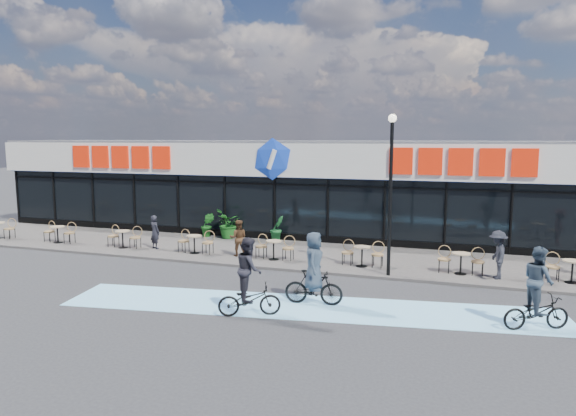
% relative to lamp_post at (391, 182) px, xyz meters
% --- Properties ---
extents(ground, '(120.00, 120.00, 0.00)m').
position_rel_lamp_post_xyz_m(ground, '(-5.78, -2.30, -3.30)').
color(ground, '#28282B').
rests_on(ground, ground).
extents(sidewalk, '(44.00, 5.00, 0.10)m').
position_rel_lamp_post_xyz_m(sidewalk, '(-5.78, 2.20, -3.25)').
color(sidewalk, '#534D49').
rests_on(sidewalk, ground).
extents(bike_lane, '(14.17, 4.13, 0.01)m').
position_rel_lamp_post_xyz_m(bike_lane, '(-1.78, -3.80, -3.30)').
color(bike_lane, '#80CAF2').
rests_on(bike_lane, ground).
extents(building, '(30.60, 6.57, 4.75)m').
position_rel_lamp_post_xyz_m(building, '(-5.78, 7.63, -0.97)').
color(building, black).
rests_on(building, ground).
extents(lamp_post, '(0.28, 0.28, 5.43)m').
position_rel_lamp_post_xyz_m(lamp_post, '(0.00, 0.00, 0.00)').
color(lamp_post, black).
rests_on(lamp_post, sidewalk).
extents(bistro_set_0, '(1.54, 0.62, 0.90)m').
position_rel_lamp_post_xyz_m(bistro_set_0, '(-18.14, 1.00, -2.75)').
color(bistro_set_0, tan).
rests_on(bistro_set_0, sidewalk).
extents(bistro_set_1, '(1.54, 0.62, 0.90)m').
position_rel_lamp_post_xyz_m(bistro_set_1, '(-14.73, 1.00, -2.75)').
color(bistro_set_1, tan).
rests_on(bistro_set_1, sidewalk).
extents(bistro_set_2, '(1.54, 0.62, 0.90)m').
position_rel_lamp_post_xyz_m(bistro_set_2, '(-11.31, 1.00, -2.75)').
color(bistro_set_2, tan).
rests_on(bistro_set_2, sidewalk).
extents(bistro_set_3, '(1.54, 0.62, 0.90)m').
position_rel_lamp_post_xyz_m(bistro_set_3, '(-7.90, 1.00, -2.75)').
color(bistro_set_3, tan).
rests_on(bistro_set_3, sidewalk).
extents(bistro_set_4, '(1.54, 0.62, 0.90)m').
position_rel_lamp_post_xyz_m(bistro_set_4, '(-4.48, 1.00, -2.75)').
color(bistro_set_4, tan).
rests_on(bistro_set_4, sidewalk).
extents(bistro_set_5, '(1.54, 0.62, 0.90)m').
position_rel_lamp_post_xyz_m(bistro_set_5, '(-1.07, 1.00, -2.75)').
color(bistro_set_5, tan).
rests_on(bistro_set_5, sidewalk).
extents(bistro_set_6, '(1.54, 0.62, 0.90)m').
position_rel_lamp_post_xyz_m(bistro_set_6, '(2.34, 1.00, -2.75)').
color(bistro_set_6, tan).
rests_on(bistro_set_6, sidewalk).
extents(bistro_set_7, '(1.54, 0.62, 0.90)m').
position_rel_lamp_post_xyz_m(bistro_set_7, '(5.76, 1.00, -2.75)').
color(bistro_set_7, tan).
rests_on(bistro_set_7, sidewalk).
extents(potted_plant_left, '(0.76, 0.70, 1.13)m').
position_rel_lamp_post_xyz_m(potted_plant_left, '(-9.01, 4.27, -2.64)').
color(potted_plant_left, '#19591A').
rests_on(potted_plant_left, sidewalk).
extents(potted_plant_mid, '(1.46, 1.55, 1.37)m').
position_rel_lamp_post_xyz_m(potted_plant_mid, '(-7.89, 4.19, -2.52)').
color(potted_plant_mid, '#175317').
rests_on(potted_plant_mid, sidewalk).
extents(potted_plant_right, '(0.81, 0.83, 1.18)m').
position_rel_lamp_post_xyz_m(potted_plant_right, '(-5.51, 4.24, -2.61)').
color(potted_plant_right, '#195926').
rests_on(potted_plant_right, sidewalk).
extents(patron_left, '(0.61, 0.52, 1.43)m').
position_rel_lamp_post_xyz_m(patron_left, '(-9.90, 1.19, -2.49)').
color(patron_left, black).
rests_on(patron_left, sidewalk).
extents(patron_right, '(0.84, 0.75, 1.45)m').
position_rel_lamp_post_xyz_m(patron_right, '(-6.01, 1.04, -2.48)').
color(patron_right, '#422A17').
rests_on(patron_right, sidewalk).
extents(pedestrian_a, '(0.72, 1.11, 1.62)m').
position_rel_lamp_post_xyz_m(pedestrian_a, '(3.49, 0.70, -2.40)').
color(pedestrian_a, black).
rests_on(pedestrian_a, sidewalk).
extents(cyclist_a, '(1.72, 0.86, 2.12)m').
position_rel_lamp_post_xyz_m(cyclist_a, '(-1.68, -3.51, -2.43)').
color(cyclist_a, black).
rests_on(cyclist_a, ground).
extents(cyclist_b, '(1.77, 1.18, 2.12)m').
position_rel_lamp_post_xyz_m(cyclist_b, '(4.10, -3.65, -2.44)').
color(cyclist_b, black).
rests_on(cyclist_b, ground).
extents(cyclist_c, '(1.78, 1.22, 2.14)m').
position_rel_lamp_post_xyz_m(cyclist_c, '(-3.07, -4.95, -2.43)').
color(cyclist_c, black).
rests_on(cyclist_c, ground).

